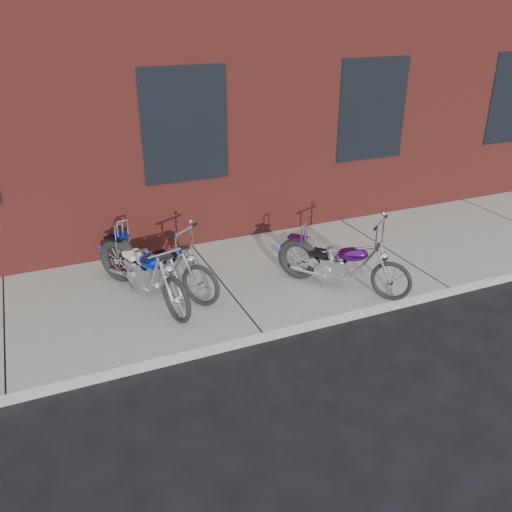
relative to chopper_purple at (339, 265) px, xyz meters
name	(u,v)px	position (x,y,z in m)	size (l,w,h in m)	color
ground	(262,343)	(-1.51, -0.67, -0.52)	(120.00, 120.00, 0.00)	black
sidewalk	(222,287)	(-1.51, 0.83, -0.44)	(22.00, 3.00, 0.15)	gray
building_brick	(115,0)	(-1.51, 7.33, 3.48)	(22.00, 10.00, 8.00)	maroon
chopper_purple	(339,265)	(0.00, 0.00, 0.00)	(1.33, 1.65, 1.14)	black
chopper_blue	(146,272)	(-2.62, 0.83, 0.03)	(0.75, 2.15, 0.96)	black
chopper_third	(154,268)	(-2.47, 0.95, 0.02)	(1.35, 1.75, 1.07)	black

